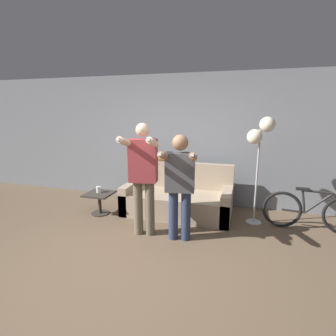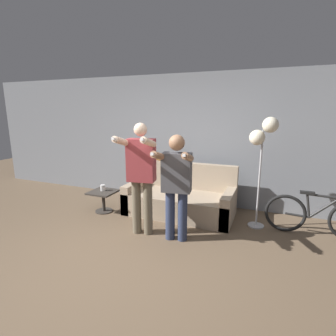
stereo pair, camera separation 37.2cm
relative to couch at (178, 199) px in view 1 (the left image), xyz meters
The scene contains 10 objects.
ground_plane 1.90m from the couch, 96.40° to the right, with size 16.00×16.00×0.00m, color brown.
wall_back 1.26m from the couch, 106.68° to the left, with size 10.00×0.05×2.60m.
couch is the anchor object (origin of this frame).
person_left 1.27m from the couch, 105.57° to the right, with size 0.55×0.72×1.72m.
person_right 1.22m from the couch, 74.29° to the right, with size 0.55×0.71×1.57m.
cat 0.93m from the couch, 145.70° to the left, with size 0.53×0.12×0.16m.
floor_lamp 1.82m from the couch, ahead, with size 0.42×0.26×1.80m.
side_table 1.46m from the couch, 161.50° to the right, with size 0.48×0.48×0.40m.
cup 1.48m from the couch, 163.17° to the right, with size 0.09×0.09×0.11m.
bicycle 2.23m from the couch, ahead, with size 1.50×0.07×0.70m.
Camera 1 is at (1.37, -2.63, 1.89)m, focal length 28.00 mm.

